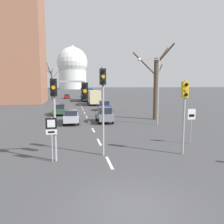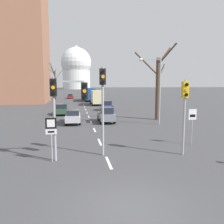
% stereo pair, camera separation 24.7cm
% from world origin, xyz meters
% --- Properties ---
extents(ground_plane, '(800.00, 800.00, 0.00)m').
position_xyz_m(ground_plane, '(0.00, 0.00, 0.00)').
color(ground_plane, '#424244').
extents(lane_stripe_0, '(0.16, 2.00, 0.01)m').
position_xyz_m(lane_stripe_0, '(0.00, 4.58, 0.00)').
color(lane_stripe_0, silver).
rests_on(lane_stripe_0, ground_plane).
extents(lane_stripe_1, '(0.16, 2.00, 0.01)m').
position_xyz_m(lane_stripe_1, '(0.00, 9.08, 0.00)').
color(lane_stripe_1, silver).
rests_on(lane_stripe_1, ground_plane).
extents(lane_stripe_2, '(0.16, 2.00, 0.01)m').
position_xyz_m(lane_stripe_2, '(0.00, 13.58, 0.00)').
color(lane_stripe_2, silver).
rests_on(lane_stripe_2, ground_plane).
extents(lane_stripe_3, '(0.16, 2.00, 0.01)m').
position_xyz_m(lane_stripe_3, '(0.00, 18.08, 0.00)').
color(lane_stripe_3, silver).
rests_on(lane_stripe_3, ground_plane).
extents(lane_stripe_4, '(0.16, 2.00, 0.01)m').
position_xyz_m(lane_stripe_4, '(0.00, 22.58, 0.00)').
color(lane_stripe_4, silver).
rests_on(lane_stripe_4, ground_plane).
extents(lane_stripe_5, '(0.16, 2.00, 0.01)m').
position_xyz_m(lane_stripe_5, '(0.00, 27.08, 0.00)').
color(lane_stripe_5, silver).
rests_on(lane_stripe_5, ground_plane).
extents(lane_stripe_6, '(0.16, 2.00, 0.01)m').
position_xyz_m(lane_stripe_6, '(0.00, 31.58, 0.00)').
color(lane_stripe_6, silver).
rests_on(lane_stripe_6, ground_plane).
extents(lane_stripe_7, '(0.16, 2.00, 0.01)m').
position_xyz_m(lane_stripe_7, '(0.00, 36.08, 0.00)').
color(lane_stripe_7, silver).
rests_on(lane_stripe_7, ground_plane).
extents(lane_stripe_8, '(0.16, 2.00, 0.01)m').
position_xyz_m(lane_stripe_8, '(0.00, 40.58, 0.00)').
color(lane_stripe_8, silver).
rests_on(lane_stripe_8, ground_plane).
extents(traffic_signal_near_left, '(2.05, 0.34, 4.74)m').
position_xyz_m(traffic_signal_near_left, '(-2.34, 5.40, 3.59)').
color(traffic_signal_near_left, '#9E9EA3').
rests_on(traffic_signal_near_left, ground_plane).
extents(traffic_signal_near_right, '(0.36, 0.34, 4.60)m').
position_xyz_m(traffic_signal_near_right, '(4.75, 5.23, 3.22)').
color(traffic_signal_near_right, '#9E9EA3').
rests_on(traffic_signal_near_right, ground_plane).
extents(traffic_signal_centre_tall, '(0.36, 0.34, 5.36)m').
position_xyz_m(traffic_signal_centre_tall, '(-0.15, 5.96, 3.72)').
color(traffic_signal_centre_tall, '#9E9EA3').
rests_on(traffic_signal_centre_tall, ground_plane).
extents(route_sign_post, '(0.60, 0.08, 2.54)m').
position_xyz_m(route_sign_post, '(-3.12, 5.30, 1.74)').
color(route_sign_post, '#9E9EA3').
rests_on(route_sign_post, ground_plane).
extents(speed_limit_sign, '(0.60, 0.08, 2.63)m').
position_xyz_m(speed_limit_sign, '(6.49, 7.30, 1.78)').
color(speed_limit_sign, '#9E9EA3').
rests_on(speed_limit_sign, ground_plane).
extents(street_lamp_right, '(2.44, 0.36, 7.11)m').
position_xyz_m(street_lamp_right, '(6.73, 15.39, 4.48)').
color(street_lamp_right, '#9E9EA3').
rests_on(street_lamp_right, ground_plane).
extents(sedan_near_left, '(1.80, 3.91, 1.47)m').
position_xyz_m(sedan_near_left, '(-3.32, 64.41, 0.77)').
color(sedan_near_left, maroon).
rests_on(sedan_near_left, ground_plane).
extents(sedan_near_right, '(1.69, 4.54, 1.53)m').
position_xyz_m(sedan_near_right, '(-2.07, 17.86, 0.80)').
color(sedan_near_right, '#B7B7BC').
rests_on(sedan_near_right, ground_plane).
extents(sedan_mid_centre, '(1.73, 3.82, 1.78)m').
position_xyz_m(sedan_mid_centre, '(1.72, 17.76, 0.89)').
color(sedan_mid_centre, slate).
rests_on(sedan_mid_centre, ground_plane).
extents(sedan_far_left, '(1.86, 4.29, 1.59)m').
position_xyz_m(sedan_far_left, '(-3.72, 25.44, 0.80)').
color(sedan_far_left, '#2D4C33').
rests_on(sedan_far_left, ground_plane).
extents(sedan_far_right, '(1.82, 4.08, 1.68)m').
position_xyz_m(sedan_far_right, '(3.43, 29.48, 0.84)').
color(sedan_far_right, navy).
rests_on(sedan_far_right, ground_plane).
extents(sedan_distant_centre, '(1.80, 4.11, 1.68)m').
position_xyz_m(sedan_distant_centre, '(3.15, 76.16, 0.85)').
color(sedan_distant_centre, black).
rests_on(sedan_distant_centre, ground_plane).
extents(city_bus, '(2.66, 10.80, 3.48)m').
position_xyz_m(city_bus, '(2.04, 52.84, 2.05)').
color(city_bus, '#19478C').
rests_on(city_bus, ground_plane).
extents(delivery_truck, '(2.44, 7.20, 3.14)m').
position_xyz_m(delivery_truck, '(2.84, 40.20, 1.70)').
color(delivery_truck, '#333842').
rests_on(delivery_truck, ground_plane).
extents(bare_tree_left_near, '(5.29, 5.82, 10.54)m').
position_xyz_m(bare_tree_left_near, '(-7.45, 58.27, 5.12)').
color(bare_tree_left_near, brown).
rests_on(bare_tree_left_near, ground_plane).
extents(bare_tree_right_near, '(5.01, 2.97, 9.13)m').
position_xyz_m(bare_tree_right_near, '(8.29, 18.69, 4.34)').
color(bare_tree_right_near, brown).
rests_on(bare_tree_right_near, ground_plane).
extents(capitol_dome, '(31.51, 31.51, 44.51)m').
position_xyz_m(capitol_dome, '(0.00, 228.11, 21.68)').
color(capitol_dome, silver).
rests_on(capitol_dome, ground_plane).
extents(apartment_block_left, '(18.00, 14.00, 29.26)m').
position_xyz_m(apartment_block_left, '(-17.49, 50.10, 14.63)').
color(apartment_block_left, '#9E664C').
rests_on(apartment_block_left, ground_plane).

